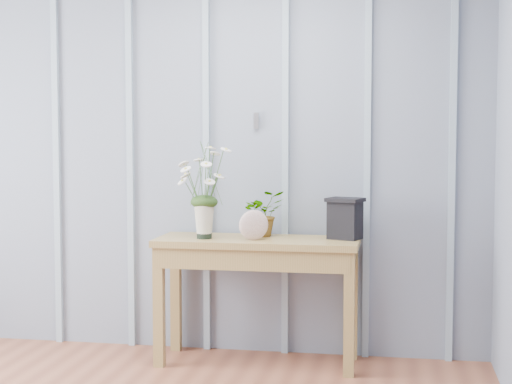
% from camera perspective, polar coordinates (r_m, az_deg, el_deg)
% --- Properties ---
extents(sideboard, '(1.20, 0.45, 0.75)m').
position_cam_1_polar(sideboard, '(4.67, 0.11, -4.79)').
color(sideboard, olive).
rests_on(sideboard, ground).
extents(daisy_vase, '(0.40, 0.30, 0.56)m').
position_cam_1_polar(daisy_vase, '(4.62, -3.80, 0.94)').
color(daisy_vase, black).
rests_on(daisy_vase, sideboard).
extents(spider_plant, '(0.33, 0.32, 0.28)m').
position_cam_1_polar(spider_plant, '(4.74, 0.50, -1.56)').
color(spider_plant, '#1C3813').
rests_on(spider_plant, sideboard).
extents(felt_disc_vessel, '(0.18, 0.12, 0.18)m').
position_cam_1_polar(felt_disc_vessel, '(4.57, -0.17, -2.42)').
color(felt_disc_vessel, '#995C63').
rests_on(felt_disc_vessel, sideboard).
extents(carved_box, '(0.24, 0.22, 0.24)m').
position_cam_1_polar(carved_box, '(4.64, 6.49, -1.89)').
color(carved_box, black).
rests_on(carved_box, sideboard).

